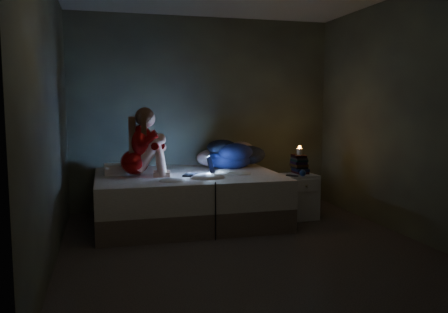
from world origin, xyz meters
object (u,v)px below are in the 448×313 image
object	(u,v)px
laptop	(198,165)
candle	(300,151)
phone	(291,176)
bed	(188,198)
woman	(134,142)
nightstand	(298,196)

from	to	relation	value
laptop	candle	world-z (taller)	candle
laptop	phone	xyz separation A→B (m)	(1.14, -0.08, -0.15)
bed	woman	bearing A→B (deg)	-173.11
laptop	bed	bearing A→B (deg)	136.77
laptop	candle	xyz separation A→B (m)	(1.33, 0.12, 0.12)
bed	candle	size ratio (longest dim) A/B	26.99
laptop	nightstand	size ratio (longest dim) A/B	0.62
woman	phone	xyz separation A→B (m)	(1.86, -0.20, -0.43)
candle	phone	distance (m)	0.39
laptop	candle	distance (m)	1.34
bed	woman	size ratio (longest dim) A/B	2.69
laptop	phone	bearing A→B (deg)	18.13
nightstand	candle	size ratio (longest dim) A/B	6.95
laptop	nightstand	xyz separation A→B (m)	(1.28, 0.02, -0.44)
woman	laptop	size ratio (longest dim) A/B	2.33
bed	phone	xyz separation A→B (m)	(1.23, -0.28, 0.27)
woman	laptop	bearing A→B (deg)	-2.64
phone	woman	bearing A→B (deg)	150.56
woman	laptop	xyz separation A→B (m)	(0.72, -0.12, -0.28)
bed	phone	size ratio (longest dim) A/B	15.42
bed	candle	bearing A→B (deg)	-3.37
bed	nightstand	distance (m)	1.38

